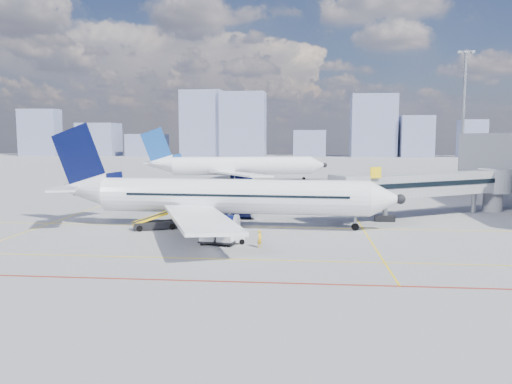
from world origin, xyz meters
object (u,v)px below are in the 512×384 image
Objects in this scene: main_aircraft at (218,197)px; ramp_worker at (260,239)px; cargo_dolly at (217,234)px; belt_loader at (157,223)px; baggage_tug at (233,237)px; second_aircraft at (235,166)px.

main_aircraft is 10.93m from ramp_worker.
cargo_dolly is 0.54× the size of belt_loader.
baggage_tug is 2.84m from ramp_worker.
ramp_worker is (5.19, -9.29, -2.48)m from main_aircraft.
cargo_dolly is (-1.29, -0.69, 0.32)m from baggage_tug.
main_aircraft is 9.11m from cargo_dolly.
belt_loader is at bearing -159.79° from main_aircraft.
baggage_tug is 10.72m from belt_loader.
second_aircraft is 61.53m from baggage_tug.
baggage_tug is at bearing 37.76° from cargo_dolly.
main_aircraft is at bearing -96.82° from second_aircraft.
baggage_tug is 0.33× the size of belt_loader.
cargo_dolly is at bearing -66.60° from belt_loader.
second_aircraft is 63.16m from ramp_worker.
belt_loader is at bearing 147.58° from cargo_dolly.
ramp_worker is at bearing 1.22° from cargo_dolly.
second_aircraft is (-5.45, 52.91, -0.00)m from main_aircraft.
baggage_tug is 1.38× the size of ramp_worker.
belt_loader reaches higher than baggage_tug.
cargo_dolly reaches higher than baggage_tug.
baggage_tug is 1.50m from cargo_dolly.
main_aircraft is 6.10× the size of belt_loader.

